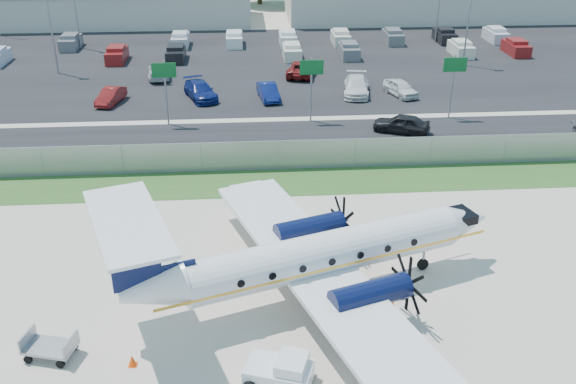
{
  "coord_description": "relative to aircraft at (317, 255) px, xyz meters",
  "views": [
    {
      "loc": [
        -2.17,
        -24.14,
        17.31
      ],
      "look_at": [
        0.0,
        6.0,
        2.3
      ],
      "focal_mm": 40.0,
      "sensor_mm": 36.0,
      "label": 1
    }
  ],
  "objects": [
    {
      "name": "parked_car_d",
      "position": [
        6.82,
        29.63,
        -2.2
      ],
      "size": [
        2.93,
        5.46,
        1.51
      ],
      "primitive_type": "imported",
      "rotation": [
        0.0,
        0.0,
        -0.16
      ],
      "color": "silver",
      "rests_on": "ground"
    },
    {
      "name": "grass_verge",
      "position": [
        -0.85,
        12.19,
        -2.2
      ],
      "size": [
        170.0,
        4.0,
        0.02
      ],
      "primitive_type": "cube",
      "color": "#2D561E",
      "rests_on": "ground"
    },
    {
      "name": "road_car_mid",
      "position": [
        8.61,
        20.18,
        -2.2
      ],
      "size": [
        4.48,
        3.26,
        1.42
      ],
      "primitive_type": "imported",
      "rotation": [
        0.0,
        0.0,
        -2.0
      ],
      "color": "black",
      "rests_on": "ground"
    },
    {
      "name": "light_pole_ne",
      "position": [
        19.15,
        38.19,
        3.03
      ],
      "size": [
        0.9,
        0.35,
        9.09
      ],
      "color": "gray",
      "rests_on": "ground"
    },
    {
      "name": "cone_port_wing",
      "position": [
        -7.71,
        -4.04,
        -1.98
      ],
      "size": [
        0.34,
        0.34,
        0.48
      ],
      "color": "#FF4308",
      "rests_on": "ground"
    },
    {
      "name": "building_west",
      "position": [
        -24.85,
        62.17,
        0.43
      ],
      "size": [
        46.4,
        12.4,
        5.24
      ],
      "color": "beige",
      "rests_on": "ground"
    },
    {
      "name": "access_road",
      "position": [
        -0.85,
        19.19,
        -2.19
      ],
      "size": [
        170.0,
        8.0,
        0.02
      ],
      "primitive_type": "cube",
      "color": "black",
      "rests_on": "ground"
    },
    {
      "name": "baggage_cart_far",
      "position": [
        1.36,
        -0.76,
        -1.7
      ],
      "size": [
        2.28,
        1.62,
        1.09
      ],
      "color": "gray",
      "rests_on": "ground"
    },
    {
      "name": "far_parking_rows",
      "position": [
        -0.85,
        45.19,
        -2.2
      ],
      "size": [
        56.0,
        10.0,
        1.6
      ],
      "primitive_type": null,
      "color": "gray",
      "rests_on": "ground"
    },
    {
      "name": "tree_line",
      "position": [
        -0.85,
        74.19,
        -2.2
      ],
      "size": [
        112.0,
        6.0,
        14.0
      ],
      "primitive_type": null,
      "color": "#1C581A",
      "rests_on": "ground"
    },
    {
      "name": "perimeter_fence",
      "position": [
        -0.85,
        14.19,
        -1.2
      ],
      "size": [
        120.0,
        0.06,
        1.99
      ],
      "color": "gray",
      "rests_on": "ground"
    },
    {
      "name": "parked_car_g",
      "position": [
        2.63,
        35.72,
        -2.2
      ],
      "size": [
        3.6,
        5.54,
        1.42
      ],
      "primitive_type": "imported",
      "rotation": [
        0.0,
        0.0,
        2.88
      ],
      "color": "maroon",
      "rests_on": "ground"
    },
    {
      "name": "light_pole_nw",
      "position": [
        -20.85,
        38.19,
        3.03
      ],
      "size": [
        0.9,
        0.35,
        9.09
      ],
      "color": "gray",
      "rests_on": "ground"
    },
    {
      "name": "aircraft",
      "position": [
        0.0,
        0.0,
        0.0
      ],
      "size": [
        18.6,
        18.12,
        5.71
      ],
      "color": "silver",
      "rests_on": "ground"
    },
    {
      "name": "sign_left",
      "position": [
        -8.85,
        23.09,
        1.41
      ],
      "size": [
        1.8,
        0.26,
        5.0
      ],
      "color": "gray",
      "rests_on": "ground"
    },
    {
      "name": "cone_nose",
      "position": [
        3.25,
        -0.84,
        -1.97
      ],
      "size": [
        0.35,
        0.35,
        0.49
      ],
      "color": "#FF4308",
      "rests_on": "ground"
    },
    {
      "name": "pushback_tug",
      "position": [
        -1.92,
        -5.52,
        -1.57
      ],
      "size": [
        2.81,
        2.43,
        1.33
      ],
      "color": "silver",
      "rests_on": "ground"
    },
    {
      "name": "light_pole_sw",
      "position": [
        -20.85,
        48.19,
        3.03
      ],
      "size": [
        0.9,
        0.35,
        9.09
      ],
      "color": "gray",
      "rests_on": "ground"
    },
    {
      "name": "parked_car_c",
      "position": [
        -0.91,
        28.79,
        -2.2
      ],
      "size": [
        1.99,
        4.24,
        1.34
      ],
      "primitive_type": "imported",
      "rotation": [
        0.0,
        0.0,
        0.14
      ],
      "color": "navy",
      "rests_on": "ground"
    },
    {
      "name": "baggage_cart_near",
      "position": [
        -11.01,
        -3.27,
        -1.72
      ],
      "size": [
        2.22,
        1.67,
        1.04
      ],
      "color": "gray",
      "rests_on": "ground"
    },
    {
      "name": "parked_car_b",
      "position": [
        -6.69,
        29.36,
        -2.2
      ],
      "size": [
        3.52,
        5.32,
        1.43
      ],
      "primitive_type": "imported",
      "rotation": [
        0.0,
        0.0,
        0.34
      ],
      "color": "navy",
      "rests_on": "ground"
    },
    {
      "name": "cone_starboard_wing",
      "position": [
        -6.24,
        14.45,
        -1.93
      ],
      "size": [
        0.41,
        0.41,
        0.59
      ],
      "color": "#FF4308",
      "rests_on": "ground"
    },
    {
      "name": "parked_car_e",
      "position": [
        10.6,
        29.0,
        -2.2
      ],
      "size": [
        2.81,
        4.26,
        1.35
      ],
      "primitive_type": "imported",
      "rotation": [
        0.0,
        0.0,
        0.34
      ],
      "color": "silver",
      "rests_on": "ground"
    },
    {
      "name": "parked_car_a",
      "position": [
        -14.13,
        28.63,
        -2.2
      ],
      "size": [
        2.23,
        4.09,
        1.28
      ],
      "primitive_type": "imported",
      "rotation": [
        0.0,
        0.0,
        -0.24
      ],
      "color": "maroon",
      "rests_on": "ground"
    },
    {
      "name": "ground",
      "position": [
        -0.85,
        0.19,
        -2.2
      ],
      "size": [
        170.0,
        170.0,
        0.0
      ],
      "primitive_type": "plane",
      "color": "beige",
      "rests_on": "ground"
    },
    {
      "name": "parked_car_f",
      "position": [
        -10.89,
        35.97,
        -2.2
      ],
      "size": [
        2.37,
        5.01,
        1.41
      ],
      "primitive_type": "imported",
      "rotation": [
        0.0,
        0.0,
        3.22
      ],
      "color": "silver",
      "rests_on": "ground"
    },
    {
      "name": "sign_mid",
      "position": [
        2.15,
        23.09,
        1.41
      ],
      "size": [
        1.8,
        0.26,
        5.0
      ],
      "color": "gray",
      "rests_on": "ground"
    },
    {
      "name": "parking_lot",
      "position": [
        -0.85,
        40.19,
        -2.19
      ],
      "size": [
        170.0,
        32.0,
        0.02
      ],
      "primitive_type": "cube",
      "color": "black",
      "rests_on": "ground"
    },
    {
      "name": "sign_right",
      "position": [
        13.15,
        23.09,
        1.41
      ],
      "size": [
        1.8,
        0.26,
        5.0
      ],
      "color": "gray",
      "rests_on": "ground"
    }
  ]
}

